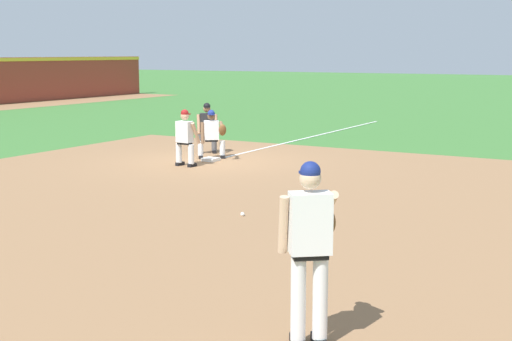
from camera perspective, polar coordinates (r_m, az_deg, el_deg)
ground_plane at (r=19.15m, az=-3.65°, el=0.76°), size 160.00×160.00×0.00m
infield_dirt_patch at (r=13.11m, az=-1.52°, el=-3.25°), size 18.00×18.00×0.01m
foul_line_stripe at (r=24.67m, az=4.50°, el=2.72°), size 12.74×0.10×0.00m
first_base_bag at (r=19.14m, az=-3.65°, el=0.89°), size 0.38×0.38×0.09m
baseball at (r=12.70m, az=-1.09°, el=-3.51°), size 0.07×0.07×0.07m
pitcher at (r=6.99m, az=4.39°, el=-5.74°), size 0.85×0.57×1.86m
first_baseman at (r=19.48m, az=-3.52°, el=3.08°), size 0.78×1.06×1.34m
baserunner at (r=18.22m, az=-5.70°, el=2.80°), size 0.46×0.61×1.46m
umpire at (r=20.55m, az=-3.94°, el=3.57°), size 0.65×0.68×1.46m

